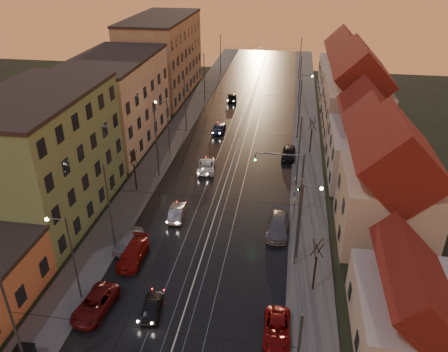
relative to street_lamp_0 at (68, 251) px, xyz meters
The scene contains 46 objects.
ground 10.52m from the street_lamp_0, 12.39° to the right, with size 160.00×160.00×0.00m, color black.
road 39.38m from the street_lamp_0, 76.53° to the left, with size 16.00×120.00×0.04m, color black.
sidewalk_left 38.31m from the street_lamp_0, 91.35° to the left, with size 4.00×120.00×0.15m, color #4C4C4C.
sidewalk_right 42.80m from the street_lamp_0, 63.31° to the left, with size 4.00×120.00×0.15m, color #4C4C4C.
tram_rail_0 38.92m from the street_lamp_0, 79.70° to the left, with size 0.06×120.00×0.03m, color gray.
tram_rail_1 39.20m from the street_lamp_0, 77.63° to the left, with size 0.06×120.00×0.03m, color gray.
tram_rail_2 39.56m from the street_lamp_0, 75.43° to the left, with size 0.06×120.00×0.03m, color gray.
tram_rail_3 39.94m from the street_lamp_0, 73.43° to the left, with size 0.06×120.00×0.03m, color gray.
apartment_left_1 14.73m from the street_lamp_0, 124.98° to the left, with size 10.00×18.00×13.00m, color #6E955E.
apartment_left_2 33.10m from the street_lamp_0, 104.70° to the left, with size 10.00×20.00×12.00m, color #C1AF95.
apartment_left_3 56.67m from the street_lamp_0, 98.53° to the left, with size 10.00×24.00×14.00m, color #93785E.
house_right_0 26.18m from the street_lamp_0, ahead, with size 8.16×10.20×5.80m.
house_right_1 29.17m from the street_lamp_0, 26.47° to the left, with size 8.67×10.20×10.80m.
house_right_2 36.84m from the street_lamp_0, 44.89° to the left, with size 9.18×12.24×9.20m.
house_right_3 48.61m from the street_lamp_0, 57.52° to the left, with size 9.18×14.28×11.50m.
house_right_4 64.52m from the street_lamp_0, 66.13° to the left, with size 9.18×16.32×10.00m.
catenary_pole_l_0 8.03m from the street_lamp_0, 86.39° to the right, with size 0.16×0.16×9.00m, color #595B60.
catenary_pole_l_1 7.03m from the street_lamp_0, 85.88° to the left, with size 0.16×0.16×9.00m, color #595B60.
catenary_pole_r_1 19.04m from the street_lamp_0, 21.57° to the left, with size 0.16×0.16×9.00m, color #595B60.
catenary_pole_l_2 22.01m from the street_lamp_0, 88.69° to the left, with size 0.16×0.16×9.00m, color #595B60.
catenary_pole_r_2 28.24m from the street_lamp_0, 51.17° to the left, with size 0.16×0.16×9.00m, color #595B60.
catenary_pole_l_3 37.01m from the street_lamp_0, 89.22° to the left, with size 0.16×0.16×9.00m, color #595B60.
catenary_pole_r_3 41.02m from the street_lamp_0, 64.43° to the left, with size 0.16×0.16×9.00m, color #595B60.
catenary_pole_l_4 52.00m from the street_lamp_0, 89.44° to the left, with size 0.16×0.16×9.00m, color #595B60.
catenary_pole_r_4 54.93m from the street_lamp_0, 71.20° to the left, with size 0.16×0.16×9.00m, color #595B60.
catenary_pole_l_5 70.00m from the street_lamp_0, 89.59° to the left, with size 0.16×0.16×9.00m, color #595B60.
catenary_pole_r_5 72.21m from the street_lamp_0, 75.81° to the left, with size 0.16×0.16×9.00m, color #595B60.
street_lamp_0 is the anchor object (origin of this frame).
street_lamp_1 19.89m from the street_lamp_0, 23.72° to the left, with size 1.75×0.32×8.00m.
street_lamp_2 28.00m from the street_lamp_0, 90.00° to the left, with size 1.75×0.32×8.00m.
street_lamp_3 47.62m from the street_lamp_0, 67.52° to the left, with size 1.75×0.32×8.00m.
traffic_light_mast 23.42m from the street_lamp_0, 43.10° to the left, with size 5.30×0.32×7.20m.
bare_tree_0 18.19m from the street_lamp_0, 93.47° to the left, with size 1.09×1.09×5.11m.
bare_tree_1 19.86m from the street_lamp_0, 11.71° to the left, with size 1.09×1.09×5.11m.
bare_tree_2 37.56m from the street_lamp_0, 58.63° to the left, with size 1.09×1.09×5.11m.
driving_car_0 7.86m from the street_lamp_0, ahead, with size 1.46×3.62×1.23m, color black.
driving_car_1 14.62m from the street_lamp_0, 68.51° to the left, with size 1.42×4.07×1.34m, color #A1A0A5.
driving_car_2 25.56m from the street_lamp_0, 75.88° to the left, with size 2.17×4.72×1.31m, color white.
driving_car_3 38.31m from the street_lamp_0, 81.63° to the left, with size 1.79×4.41×1.28m, color #1A254F.
driving_car_4 53.71m from the street_lamp_0, 84.12° to the left, with size 1.68×4.19×1.43m, color black.
parked_left_1 4.82m from the street_lamp_0, 28.49° to the right, with size 2.24×4.85×1.35m, color #621110.
parked_left_2 7.51m from the street_lamp_0, 62.24° to the left, with size 1.97×4.86×1.41m, color maroon.
parked_left_3 8.60m from the street_lamp_0, 76.19° to the left, with size 1.68×4.19×1.43m, color #9D9DA2.
parked_right_0 17.12m from the street_lamp_0, ahead, with size 2.02×4.38×1.22m, color maroon.
parked_right_1 20.43m from the street_lamp_0, 37.08° to the left, with size 2.15×5.28×1.53m, color gray.
parked_right_2 34.37m from the street_lamp_0, 60.93° to the left, with size 1.76×4.38×1.49m, color black.
Camera 1 is at (7.14, -23.05, 26.01)m, focal length 35.00 mm.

